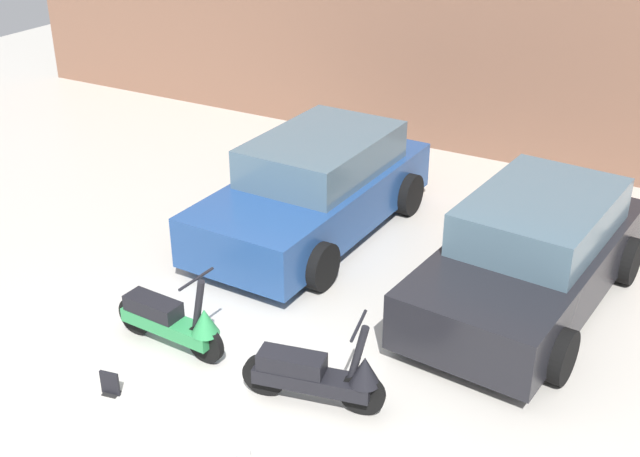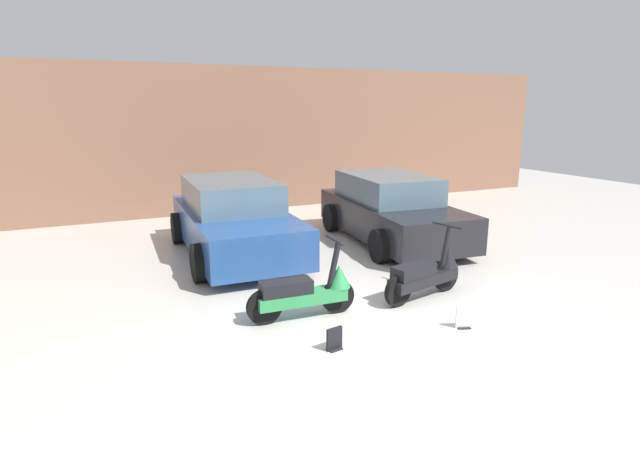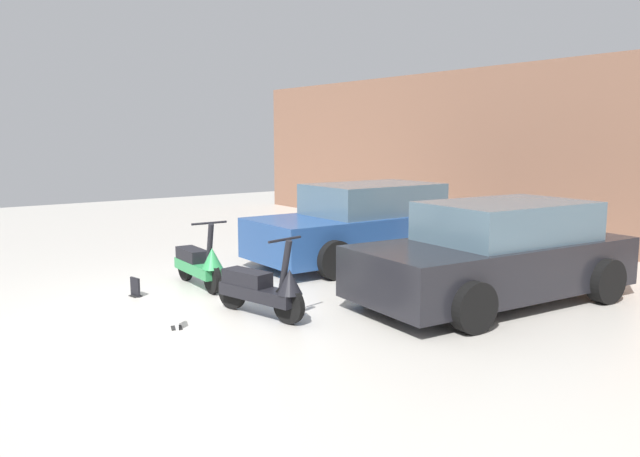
% 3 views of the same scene
% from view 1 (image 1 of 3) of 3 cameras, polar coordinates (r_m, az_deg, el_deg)
% --- Properties ---
extents(ground_plane, '(28.00, 28.00, 0.00)m').
position_cam_1_polar(ground_plane, '(7.94, -8.28, -13.13)').
color(ground_plane, beige).
extents(wall_back, '(19.60, 0.12, 3.62)m').
position_cam_1_polar(wall_back, '(13.47, 11.84, 12.27)').
color(wall_back, '#845B47').
rests_on(wall_back, ground_plane).
extents(scooter_front_left, '(1.43, 0.52, 1.00)m').
position_cam_1_polar(scooter_front_left, '(8.70, -10.41, -6.45)').
color(scooter_front_left, black).
rests_on(scooter_front_left, ground_plane).
extents(scooter_front_right, '(1.42, 0.61, 1.00)m').
position_cam_1_polar(scooter_front_right, '(7.79, -0.08, -10.33)').
color(scooter_front_right, black).
rests_on(scooter_front_right, ground_plane).
extents(car_rear_left, '(2.01, 4.01, 1.35)m').
position_cam_1_polar(car_rear_left, '(10.90, -0.31, 2.89)').
color(car_rear_left, navy).
rests_on(car_rear_left, ground_plane).
extents(car_rear_center, '(2.13, 3.99, 1.31)m').
position_cam_1_polar(car_rear_center, '(9.56, 14.81, -1.81)').
color(car_rear_center, black).
rests_on(car_rear_center, ground_plane).
extents(placard_near_left_scooter, '(0.20, 0.15, 0.26)m').
position_cam_1_polar(placard_near_left_scooter, '(8.33, -14.70, -10.68)').
color(placard_near_left_scooter, black).
rests_on(placard_near_left_scooter, ground_plane).
extents(placard_near_right_scooter, '(0.20, 0.17, 0.26)m').
position_cam_1_polar(placard_near_right_scooter, '(7.37, -5.54, -15.54)').
color(placard_near_right_scooter, black).
rests_on(placard_near_right_scooter, ground_plane).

